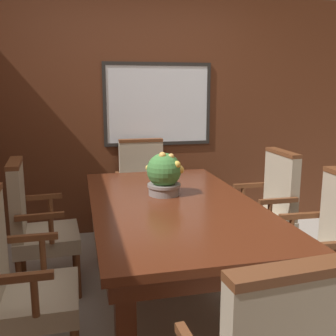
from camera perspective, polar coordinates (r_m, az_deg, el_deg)
The scene contains 9 objects.
ground_plane at distance 2.73m, azimuth 3.85°, elevation -22.03°, with size 14.00×14.00×0.00m, color #A39E93.
wall_back at distance 4.14m, azimuth -3.61°, elevation 7.59°, with size 7.20×0.08×2.45m.
dining_table at distance 2.66m, azimuth 0.74°, elevation -6.82°, with size 1.08×1.98×0.76m.
chair_right_near at distance 2.70m, azimuth 22.14°, elevation -10.60°, with size 0.48×0.55×1.00m.
chair_left_near at distance 2.27m, azimuth -21.08°, elevation -14.81°, with size 0.47×0.54×1.00m.
chair_head_far at distance 3.98m, azimuth -3.62°, elevation -2.71°, with size 0.54×0.47×1.00m.
chair_right_far at distance 3.41m, azimuth 14.26°, elevation -5.47°, with size 0.47×0.54×1.00m.
chair_left_far at distance 3.09m, azimuth -18.70°, elevation -7.55°, with size 0.49×0.56×1.00m.
potted_plant at distance 2.77m, azimuth -0.57°, elevation -0.92°, with size 0.26×0.24×0.31m.
Camera 1 is at (-0.68, -2.17, 1.51)m, focal length 42.00 mm.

